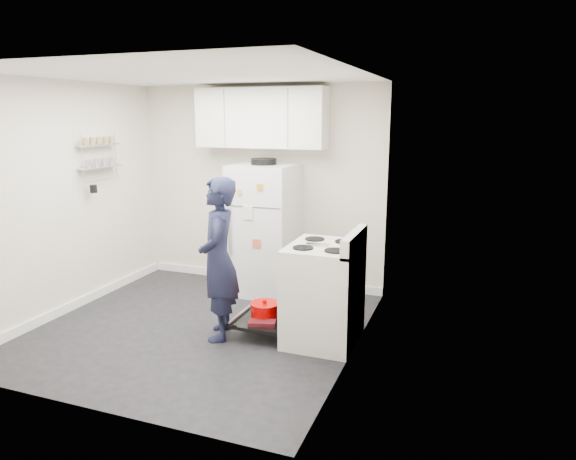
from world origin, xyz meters
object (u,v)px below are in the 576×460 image
at_px(electric_range, 322,294).
at_px(open_oven_door, 265,314).
at_px(person, 219,259).
at_px(refrigerator, 264,229).

relative_size(electric_range, open_oven_door, 1.57).
height_order(open_oven_door, person, person).
bearing_deg(person, electric_range, 83.27).
height_order(open_oven_door, refrigerator, refrigerator).
distance_m(refrigerator, person, 1.36).
height_order(electric_range, person, person).
xyz_separation_m(open_oven_door, person, (-0.38, -0.25, 0.60)).
height_order(electric_range, open_oven_door, electric_range).
distance_m(electric_range, open_oven_door, 0.65).
distance_m(open_oven_door, refrigerator, 1.35).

